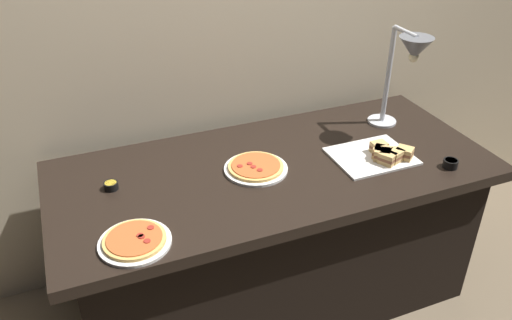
{
  "coord_description": "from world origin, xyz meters",
  "views": [
    {
      "loc": [
        -0.78,
        -1.72,
        1.94
      ],
      "look_at": [
        -0.09,
        0.0,
        0.81
      ],
      "focal_mm": 36.33,
      "sensor_mm": 36.0,
      "label": 1
    }
  ],
  "objects_px": {
    "pizza_plate_front": "(256,168)",
    "sauce_cup_far": "(111,185)",
    "pizza_plate_center": "(135,241)",
    "sauce_cup_near": "(450,163)",
    "heat_lamp": "(409,58)",
    "sandwich_platter": "(381,155)"
  },
  "relations": [
    {
      "from": "pizza_plate_center",
      "to": "sandwich_platter",
      "type": "xyz_separation_m",
      "value": [
        1.11,
        0.17,
        0.01
      ]
    },
    {
      "from": "pizza_plate_center",
      "to": "sauce_cup_far",
      "type": "relative_size",
      "value": 4.42
    },
    {
      "from": "pizza_plate_center",
      "to": "heat_lamp",
      "type": "bearing_deg",
      "value": 14.29
    },
    {
      "from": "sauce_cup_near",
      "to": "sauce_cup_far",
      "type": "distance_m",
      "value": 1.42
    },
    {
      "from": "pizza_plate_center",
      "to": "sauce_cup_near",
      "type": "bearing_deg",
      "value": -0.26
    },
    {
      "from": "sauce_cup_near",
      "to": "sauce_cup_far",
      "type": "xyz_separation_m",
      "value": [
        -1.37,
        0.38,
        -0.0
      ]
    },
    {
      "from": "pizza_plate_front",
      "to": "sauce_cup_near",
      "type": "distance_m",
      "value": 0.83
    },
    {
      "from": "heat_lamp",
      "to": "sandwich_platter",
      "type": "height_order",
      "value": "heat_lamp"
    },
    {
      "from": "heat_lamp",
      "to": "pizza_plate_front",
      "type": "distance_m",
      "value": 0.84
    },
    {
      "from": "sauce_cup_near",
      "to": "pizza_plate_center",
      "type": "bearing_deg",
      "value": 179.74
    },
    {
      "from": "pizza_plate_front",
      "to": "sandwich_platter",
      "type": "height_order",
      "value": "sandwich_platter"
    },
    {
      "from": "sauce_cup_far",
      "to": "sandwich_platter",
      "type": "bearing_deg",
      "value": -10.36
    },
    {
      "from": "heat_lamp",
      "to": "sauce_cup_far",
      "type": "height_order",
      "value": "heat_lamp"
    },
    {
      "from": "pizza_plate_front",
      "to": "sauce_cup_far",
      "type": "distance_m",
      "value": 0.6
    },
    {
      "from": "pizza_plate_center",
      "to": "sauce_cup_far",
      "type": "xyz_separation_m",
      "value": [
        -0.02,
        0.37,
        0.0
      ]
    },
    {
      "from": "pizza_plate_front",
      "to": "sandwich_platter",
      "type": "relative_size",
      "value": 0.79
    },
    {
      "from": "heat_lamp",
      "to": "sandwich_platter",
      "type": "bearing_deg",
      "value": -140.87
    },
    {
      "from": "heat_lamp",
      "to": "sauce_cup_far",
      "type": "relative_size",
      "value": 8.58
    },
    {
      "from": "pizza_plate_front",
      "to": "sandwich_platter",
      "type": "distance_m",
      "value": 0.55
    },
    {
      "from": "sauce_cup_far",
      "to": "heat_lamp",
      "type": "bearing_deg",
      "value": -1.57
    },
    {
      "from": "heat_lamp",
      "to": "pizza_plate_front",
      "type": "bearing_deg",
      "value": -176.06
    },
    {
      "from": "heat_lamp",
      "to": "pizza_plate_center",
      "type": "height_order",
      "value": "heat_lamp"
    }
  ]
}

